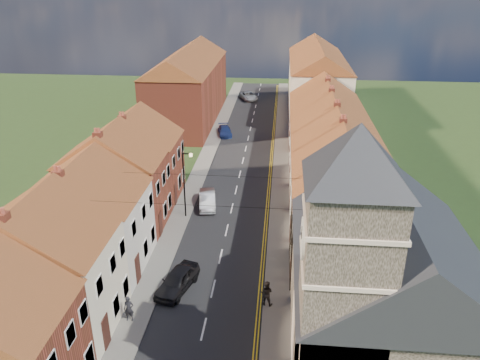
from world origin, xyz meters
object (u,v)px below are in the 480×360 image
Objects in this scene: car_near at (177,280)px; pedestrian_right at (266,293)px; car_far at (225,131)px; pedestrian_left at (129,309)px; church at (380,285)px; lamppost at (185,181)px; car_distant at (248,96)px; car_mid at (207,200)px.

pedestrian_right is (6.11, -1.15, 0.27)m from car_near.
pedestrian_right is at bearing 5.82° from car_near.
car_far is 35.12m from pedestrian_right.
car_near is at bearing 51.46° from pedestrian_left.
lamppost is (-13.17, 16.68, -2.34)m from church.
lamppost is 1.23× the size of car_distant.
pedestrian_left is (-0.86, -13.72, -2.57)m from lamppost.
car_distant is at bearing 105.52° from car_near.
church is 2.53× the size of lamppost.
pedestrian_left is at bearing -108.06° from car_mid.
lamppost reaches higher than car_distant.
church is 21.38m from lamppost.
car_near is 1.06× the size of car_far.
church reaches higher than car_near.
pedestrian_right is at bearing -56.66° from lamppost.
church reaches higher than car_mid.
church is at bearing -17.26° from pedestrian_left.
pedestrian_left reaches higher than car_distant.
car_far is (-12.56, 39.69, -5.30)m from church.
car_mid is at bearing -55.13° from pedestrian_right.
car_mid is at bearing 76.24° from pedestrian_left.
car_mid is at bearing -110.96° from car_distant.
lamppost reaches higher than car_far.
lamppost is at bearing -112.93° from car_distant.
car_far is at bearing 82.78° from car_mid.
church reaches higher than pedestrian_right.
lamppost is 10.74m from car_near.
church is at bearing -51.70° from lamppost.
car_distant is at bearing 71.80° from car_far.
car_far is at bearing 107.56° from church.
pedestrian_left reaches higher than car_far.
car_mid is 2.35× the size of pedestrian_right.
pedestrian_left is at bearing -113.03° from car_distant.
pedestrian_right is at bearing -104.25° from car_distant.
car_far is at bearing 107.87° from car_near.
pedestrian_left is at bearing -105.43° from car_far.
pedestrian_left is at bearing -106.65° from car_near.
car_mid is 0.85× the size of car_distant.
car_near is at bearing 151.42° from church.
car_mid is at bearing 106.07° from car_near.
lamppost is 1.50× the size of car_far.
car_mid reaches higher than car_far.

